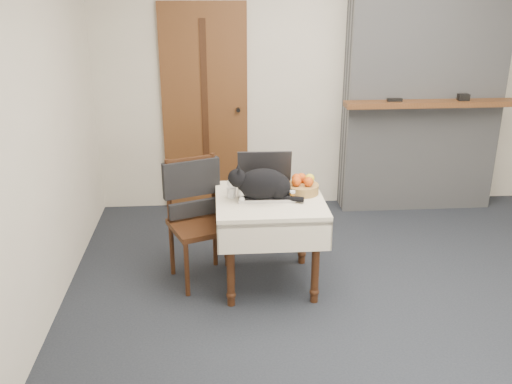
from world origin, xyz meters
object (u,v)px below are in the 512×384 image
(side_table, at_px, (269,212))
(fruit_basket, at_px, (302,186))
(door, at_px, (205,109))
(chair, at_px, (195,203))
(cream_jar, at_px, (231,192))
(cat, at_px, (264,185))
(laptop, at_px, (265,184))
(pill_bottle, at_px, (292,196))

(side_table, height_order, fruit_basket, fruit_basket)
(door, relative_size, fruit_basket, 8.20)
(chair, bearing_deg, cream_jar, -50.00)
(door, distance_m, cat, 1.71)
(fruit_basket, relative_size, chair, 0.26)
(laptop, bearing_deg, pill_bottle, -43.81)
(pill_bottle, bearing_deg, fruit_basket, 59.82)
(cream_jar, relative_size, pill_bottle, 0.95)
(cat, bearing_deg, side_table, 30.79)
(laptop, height_order, pill_bottle, laptop)
(cream_jar, relative_size, chair, 0.08)
(side_table, distance_m, chair, 0.57)
(side_table, bearing_deg, fruit_basket, 17.52)
(laptop, xyz_separation_m, cat, (-0.02, -0.13, 0.04))
(fruit_basket, bearing_deg, side_table, -162.48)
(cat, distance_m, chair, 0.58)
(door, distance_m, fruit_basket, 1.72)
(side_table, height_order, pill_bottle, pill_bottle)
(pill_bottle, height_order, fruit_basket, fruit_basket)
(cream_jar, xyz_separation_m, fruit_basket, (0.53, 0.05, 0.02))
(side_table, bearing_deg, door, 106.28)
(door, xyz_separation_m, chair, (-0.07, -1.44, -0.39))
(cream_jar, relative_size, fruit_basket, 0.31)
(cream_jar, bearing_deg, chair, 150.91)
(side_table, distance_m, pill_bottle, 0.24)
(laptop, relative_size, cat, 0.75)
(chair, bearing_deg, laptop, -29.62)
(side_table, relative_size, cat, 1.42)
(door, relative_size, pill_bottle, 24.74)
(laptop, relative_size, pill_bottle, 5.10)
(cat, xyz_separation_m, chair, (-0.50, 0.21, -0.21))
(side_table, xyz_separation_m, pill_bottle, (0.16, -0.08, 0.15))
(cream_jar, bearing_deg, laptop, 15.32)
(pill_bottle, bearing_deg, door, 110.24)
(door, bearing_deg, chair, -92.85)
(door, height_order, laptop, door)
(door, bearing_deg, side_table, -73.72)
(door, relative_size, chair, 2.11)
(door, xyz_separation_m, pill_bottle, (0.63, -1.70, -0.26))
(pill_bottle, distance_m, fruit_basket, 0.19)
(laptop, xyz_separation_m, pill_bottle, (0.18, -0.18, -0.03))
(side_table, bearing_deg, pill_bottle, -28.58)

